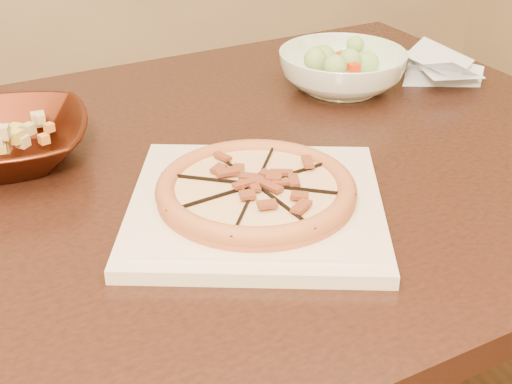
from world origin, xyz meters
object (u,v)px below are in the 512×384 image
Objects in this scene: dining_table at (165,234)px; salad_bowl at (342,71)px; pizza at (256,189)px; bronze_bowl at (1,143)px; plate at (256,205)px.

dining_table is 0.46m from salad_bowl.
bronze_bowl is at bearing 137.02° from pizza.
salad_bowl is at bearing 7.29° from bronze_bowl.
bronze_bowl is 1.11× the size of salad_bowl.
plate is 1.66× the size of pizza.
dining_table is 0.20m from plate.
plate is 1.67× the size of bronze_bowl.
salad_bowl reaches higher than pizza.
plate is 0.46m from salad_bowl.
dining_table is 6.22× the size of pizza.
plate is at bearing -57.59° from dining_table.
bronze_bowl is at bearing 137.02° from plate.
dining_table is at bearing 122.41° from plate.
bronze_bowl reaches higher than plate.
plate is at bearing 2.84° from pizza.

